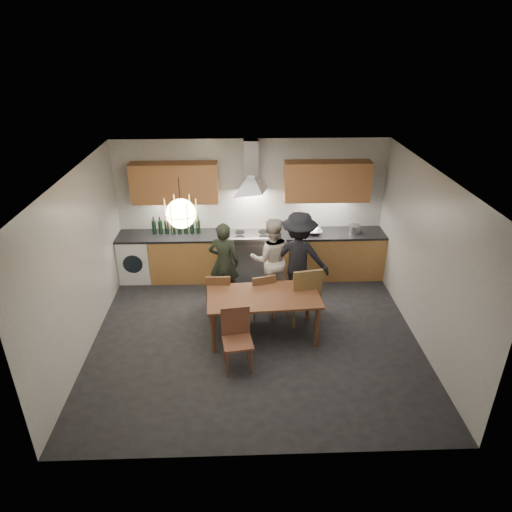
{
  "coord_description": "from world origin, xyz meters",
  "views": [
    {
      "loc": [
        -0.2,
        -5.87,
        4.3
      ],
      "look_at": [
        0.03,
        0.4,
        1.2
      ],
      "focal_mm": 32.0,
      "sensor_mm": 36.0,
      "label": 1
    }
  ],
  "objects_px": {
    "chair_back_left": "(219,294)",
    "wine_bottles": "(176,225)",
    "person_right": "(298,258)",
    "stock_pot": "(354,230)",
    "mixing_bowl": "(314,232)",
    "dining_table": "(263,300)",
    "chair_front": "(237,334)",
    "person_left": "(224,262)",
    "person_mid": "(271,259)"
  },
  "relations": [
    {
      "from": "stock_pot",
      "to": "wine_bottles",
      "type": "height_order",
      "value": "wine_bottles"
    },
    {
      "from": "chair_back_left",
      "to": "stock_pot",
      "type": "xyz_separation_m",
      "value": [
        2.49,
        1.44,
        0.48
      ]
    },
    {
      "from": "person_right",
      "to": "dining_table",
      "type": "bearing_deg",
      "value": 70.17
    },
    {
      "from": "person_mid",
      "to": "mixing_bowl",
      "type": "height_order",
      "value": "person_mid"
    },
    {
      "from": "chair_back_left",
      "to": "person_mid",
      "type": "xyz_separation_m",
      "value": [
        0.89,
        0.69,
        0.26
      ]
    },
    {
      "from": "chair_back_left",
      "to": "stock_pot",
      "type": "distance_m",
      "value": 2.91
    },
    {
      "from": "stock_pot",
      "to": "dining_table",
      "type": "bearing_deg",
      "value": -133.66
    },
    {
      "from": "mixing_bowl",
      "to": "person_left",
      "type": "bearing_deg",
      "value": -154.84
    },
    {
      "from": "person_right",
      "to": "stock_pot",
      "type": "bearing_deg",
      "value": -131.57
    },
    {
      "from": "dining_table",
      "to": "chair_front",
      "type": "bearing_deg",
      "value": -124.61
    },
    {
      "from": "chair_back_left",
      "to": "wine_bottles",
      "type": "distance_m",
      "value": 1.85
    },
    {
      "from": "dining_table",
      "to": "person_right",
      "type": "relative_size",
      "value": 1.06
    },
    {
      "from": "chair_front",
      "to": "person_left",
      "type": "height_order",
      "value": "person_left"
    },
    {
      "from": "dining_table",
      "to": "person_mid",
      "type": "xyz_separation_m",
      "value": [
        0.2,
        1.13,
        0.12
      ]
    },
    {
      "from": "dining_table",
      "to": "chair_front",
      "type": "height_order",
      "value": "chair_front"
    },
    {
      "from": "mixing_bowl",
      "to": "stock_pot",
      "type": "relative_size",
      "value": 1.42
    },
    {
      "from": "mixing_bowl",
      "to": "stock_pot",
      "type": "bearing_deg",
      "value": -1.69
    },
    {
      "from": "chair_back_left",
      "to": "person_right",
      "type": "xyz_separation_m",
      "value": [
        1.34,
        0.59,
        0.33
      ]
    },
    {
      "from": "dining_table",
      "to": "chair_back_left",
      "type": "height_order",
      "value": "chair_back_left"
    },
    {
      "from": "chair_front",
      "to": "person_right",
      "type": "distance_m",
      "value": 2.04
    },
    {
      "from": "chair_front",
      "to": "person_right",
      "type": "bearing_deg",
      "value": 50.27
    },
    {
      "from": "stock_pot",
      "to": "chair_front",
      "type": "bearing_deg",
      "value": -130.69
    },
    {
      "from": "dining_table",
      "to": "person_left",
      "type": "bearing_deg",
      "value": 115.6
    },
    {
      "from": "person_mid",
      "to": "wine_bottles",
      "type": "bearing_deg",
      "value": -28.48
    },
    {
      "from": "chair_back_left",
      "to": "chair_front",
      "type": "distance_m",
      "value": 1.16
    },
    {
      "from": "person_left",
      "to": "chair_back_left",
      "type": "bearing_deg",
      "value": 93.4
    },
    {
      "from": "person_mid",
      "to": "wine_bottles",
      "type": "xyz_separation_m",
      "value": [
        -1.72,
        0.86,
        0.31
      ]
    },
    {
      "from": "dining_table",
      "to": "chair_front",
      "type": "relative_size",
      "value": 1.96
    },
    {
      "from": "person_left",
      "to": "mixing_bowl",
      "type": "distance_m",
      "value": 1.85
    },
    {
      "from": "wine_bottles",
      "to": "dining_table",
      "type": "bearing_deg",
      "value": -52.5
    },
    {
      "from": "chair_back_left",
      "to": "chair_front",
      "type": "xyz_separation_m",
      "value": [
        0.29,
        -1.12,
        0.02
      ]
    },
    {
      "from": "dining_table",
      "to": "stock_pot",
      "type": "distance_m",
      "value": 2.62
    },
    {
      "from": "chair_front",
      "to": "wine_bottles",
      "type": "xyz_separation_m",
      "value": [
        -1.12,
        2.67,
        0.55
      ]
    },
    {
      "from": "person_left",
      "to": "person_mid",
      "type": "bearing_deg",
      "value": -169.57
    },
    {
      "from": "person_mid",
      "to": "chair_back_left",
      "type": "bearing_deg",
      "value": 35.86
    },
    {
      "from": "person_right",
      "to": "mixing_bowl",
      "type": "relative_size",
      "value": 5.43
    },
    {
      "from": "person_right",
      "to": "stock_pot",
      "type": "xyz_separation_m",
      "value": [
        1.15,
        0.84,
        0.15
      ]
    },
    {
      "from": "chair_back_left",
      "to": "person_right",
      "type": "height_order",
      "value": "person_right"
    },
    {
      "from": "person_left",
      "to": "stock_pot",
      "type": "height_order",
      "value": "person_left"
    },
    {
      "from": "chair_front",
      "to": "mixing_bowl",
      "type": "height_order",
      "value": "mixing_bowl"
    },
    {
      "from": "dining_table",
      "to": "wine_bottles",
      "type": "distance_m",
      "value": 2.55
    },
    {
      "from": "person_mid",
      "to": "dining_table",
      "type": "bearing_deg",
      "value": 78.19
    },
    {
      "from": "dining_table",
      "to": "chair_back_left",
      "type": "bearing_deg",
      "value": 143.92
    },
    {
      "from": "person_mid",
      "to": "person_left",
      "type": "bearing_deg",
      "value": -0.85
    },
    {
      "from": "wine_bottles",
      "to": "chair_back_left",
      "type": "bearing_deg",
      "value": -61.73
    },
    {
      "from": "chair_back_left",
      "to": "person_mid",
      "type": "relative_size",
      "value": 0.57
    },
    {
      "from": "person_left",
      "to": "wine_bottles",
      "type": "height_order",
      "value": "person_left"
    },
    {
      "from": "person_right",
      "to": "stock_pot",
      "type": "distance_m",
      "value": 1.43
    },
    {
      "from": "dining_table",
      "to": "person_left",
      "type": "xyz_separation_m",
      "value": [
        -0.63,
        1.12,
        0.09
      ]
    },
    {
      "from": "chair_back_left",
      "to": "person_mid",
      "type": "distance_m",
      "value": 1.16
    }
  ]
}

